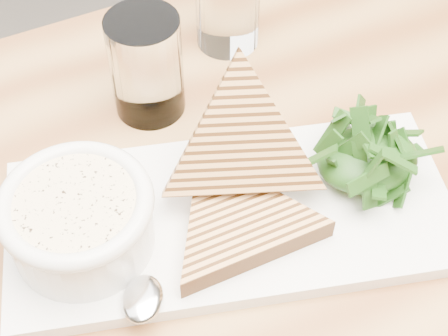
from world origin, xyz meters
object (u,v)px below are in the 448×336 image
object	(u,v)px
glass_near	(146,66)
platter	(231,215)
soup_bowl	(81,225)
table_top	(276,286)
glass_far	(228,2)

from	to	relation	value
glass_near	platter	bearing A→B (deg)	-78.77
platter	soup_bowl	bearing A→B (deg)	176.08
glass_near	table_top	bearing A→B (deg)	-77.17
glass_far	platter	bearing A→B (deg)	-107.74
table_top	glass_far	bearing A→B (deg)	79.47
glass_near	glass_far	xyz separation A→B (m)	(0.11, 0.07, -0.00)
table_top	soup_bowl	distance (m)	0.17
table_top	platter	world-z (taller)	platter
glass_far	soup_bowl	bearing A→B (deg)	-131.91
platter	glass_near	xyz separation A→B (m)	(-0.03, 0.16, 0.05)
table_top	glass_far	distance (m)	0.31
table_top	glass_near	size ratio (longest dim) A/B	11.13
platter	soup_bowl	distance (m)	0.13
glass_far	glass_near	bearing A→B (deg)	-145.90
platter	glass_near	bearing A→B (deg)	101.23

